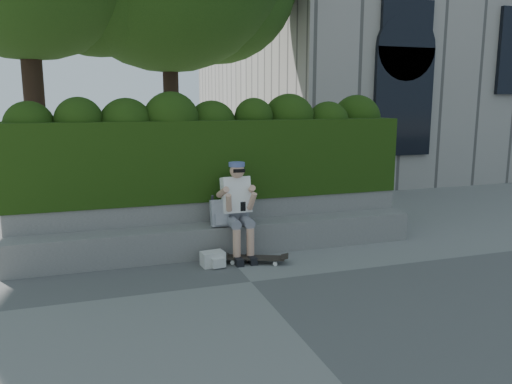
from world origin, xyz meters
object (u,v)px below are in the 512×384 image
object	(u,v)px
backpack_ground	(213,259)
skateboard	(254,258)
backpack_plaid	(220,213)
person	(237,206)

from	to	relation	value
backpack_ground	skateboard	bearing A→B (deg)	-13.42
skateboard	backpack_plaid	distance (m)	0.82
person	skateboard	distance (m)	0.79
skateboard	backpack_ground	xyz separation A→B (m)	(-0.58, 0.07, 0.03)
skateboard	backpack_ground	distance (m)	0.58
backpack_plaid	person	bearing A→B (deg)	-16.80
backpack_plaid	backpack_ground	size ratio (longest dim) A/B	1.26
backpack_plaid	backpack_ground	world-z (taller)	backpack_plaid
backpack_plaid	backpack_ground	distance (m)	0.71
person	backpack_ground	world-z (taller)	person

